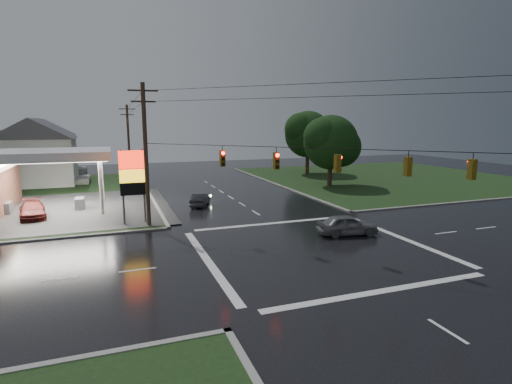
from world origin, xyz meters
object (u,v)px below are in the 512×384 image
object	(u,v)px
pylon_sign	(133,175)
tree_ne_near	(332,142)
house_far	(42,146)
utility_pole_n	(129,141)
car_north	(200,200)
tree_ne_far	(309,134)
utility_pole_nw	(146,154)
house_near	(37,151)
car_crossing	(347,225)
car_pump	(33,210)

from	to	relation	value
pylon_sign	tree_ne_near	size ratio (longest dim) A/B	0.67
house_far	utility_pole_n	bearing A→B (deg)	-38.77
car_north	tree_ne_near	bearing A→B (deg)	-136.84
tree_ne_far	utility_pole_nw	bearing A→B (deg)	-137.41
car_north	house_near	bearing A→B (deg)	-25.76
utility_pole_n	car_crossing	world-z (taller)	utility_pole_n
utility_pole_n	car_crossing	bearing A→B (deg)	-69.62
tree_ne_near	car_crossing	bearing A→B (deg)	-117.38
utility_pole_n	house_near	xyz separation A→B (m)	(-11.45, -2.00, -1.06)
house_far	car_crossing	xyz separation A→B (m)	(25.79, -45.90, -3.66)
tree_ne_far	car_pump	bearing A→B (deg)	-152.89
utility_pole_n	car_pump	distance (m)	24.54
utility_pole_nw	car_north	bearing A→B (deg)	49.11
tree_ne_near	car_pump	distance (m)	33.67
tree_ne_near	car_pump	size ratio (longest dim) A/B	1.85
tree_ne_far	car_pump	size ratio (longest dim) A/B	2.02
tree_ne_near	car_pump	world-z (taller)	tree_ne_near
pylon_sign	utility_pole_nw	distance (m)	2.22
car_crossing	house_far	bearing A→B (deg)	40.07
car_pump	house_near	bearing A→B (deg)	86.81
car_crossing	car_pump	bearing A→B (deg)	69.49
pylon_sign	utility_pole_n	xyz separation A→B (m)	(1.00, 27.50, 1.46)
house_far	car_pump	xyz separation A→B (m)	(3.37, -32.30, -3.70)
pylon_sign	car_crossing	xyz separation A→B (m)	(14.34, -8.40, -3.27)
utility_pole_n	house_near	size ratio (longest dim) A/B	0.95
utility_pole_n	tree_ne_far	bearing A→B (deg)	-8.55
pylon_sign	house_near	xyz separation A→B (m)	(-10.45, 25.50, 0.39)
house_near	house_far	xyz separation A→B (m)	(-1.00, 12.00, 0.00)
utility_pole_nw	car_north	world-z (taller)	utility_pole_nw
utility_pole_nw	tree_ne_near	xyz separation A→B (m)	(23.64, 12.49, -0.16)
utility_pole_nw	tree_ne_far	world-z (taller)	utility_pole_nw
car_crossing	car_pump	world-z (taller)	car_crossing
utility_pole_nw	house_near	size ratio (longest dim) A/B	1.00
house_near	tree_ne_far	xyz separation A→B (m)	(38.10, -2.01, 1.77)
utility_pole_n	house_far	xyz separation A→B (m)	(-12.45, 10.00, -1.06)
house_far	car_north	xyz separation A→B (m)	(17.90, -32.21, -3.79)
tree_ne_near	car_north	xyz separation A→B (m)	(-18.19, -6.20, -4.94)
house_far	tree_ne_near	bearing A→B (deg)	-35.77
house_far	tree_ne_far	xyz separation A→B (m)	(39.10, -14.01, 1.77)
house_near	car_north	bearing A→B (deg)	-50.10
house_near	tree_ne_far	size ratio (longest dim) A/B	1.13
utility_pole_nw	car_crossing	size ratio (longest dim) A/B	2.52
car_pump	car_crossing	bearing A→B (deg)	-41.12
tree_ne_near	tree_ne_far	distance (m)	12.39
car_north	car_crossing	bearing A→B (deg)	144.29
car_north	car_crossing	size ratio (longest dim) A/B	0.86
utility_pole_nw	tree_ne_far	size ratio (longest dim) A/B	1.12
house_far	car_crossing	size ratio (longest dim) A/B	2.53
utility_pole_n	car_pump	size ratio (longest dim) A/B	2.16
house_near	tree_ne_near	world-z (taller)	tree_ne_near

